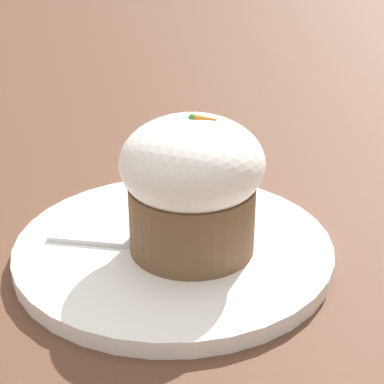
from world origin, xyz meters
TOP-DOWN VIEW (x-y plane):
  - ground_plane at (0.00, 0.00)m, footprint 4.00×4.00m
  - dessert_plate at (0.00, 0.00)m, footprint 0.23×0.23m
  - carrot_cake at (0.01, -0.01)m, footprint 0.10×0.10m
  - spoon at (-0.01, -0.01)m, footprint 0.12×0.03m

SIDE VIEW (x-z plane):
  - ground_plane at x=0.00m, z-range 0.00..0.00m
  - dessert_plate at x=0.00m, z-range 0.00..0.01m
  - spoon at x=-0.01m, z-range 0.01..0.02m
  - carrot_cake at x=0.01m, z-range 0.01..0.11m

